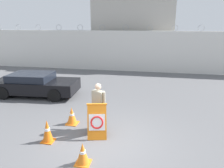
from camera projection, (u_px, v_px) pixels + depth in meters
ground_plane at (106, 142)px, 7.16m from camera, size 90.00×90.00×0.00m
perimeter_wall at (137, 51)px, 17.26m from camera, size 36.00×0.30×3.64m
building_block at (135, 31)px, 20.46m from camera, size 6.83×5.63×6.00m
barricade_sign at (97, 120)px, 7.37m from camera, size 0.77×0.80×1.18m
security_guard at (98, 104)px, 7.79m from camera, size 0.60×0.56×1.73m
traffic_cone_near at (47, 131)px, 7.09m from camera, size 0.39×0.39×0.76m
traffic_cone_mid at (72, 116)px, 8.36m from camera, size 0.44×0.44×0.66m
traffic_cone_far at (83, 154)px, 5.97m from camera, size 0.41×0.41×0.63m
parked_car_front_coupe at (35, 84)px, 11.65m from camera, size 4.52×2.15×1.20m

